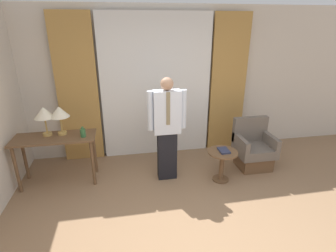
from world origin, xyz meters
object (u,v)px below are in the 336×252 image
table_lamp_right (59,113)px  armchair (253,150)px  person (167,126)px  side_table (222,161)px  table_lamp_left (44,114)px  bottle_near_edge (83,133)px  desk (55,145)px  book (224,150)px

table_lamp_right → armchair: size_ratio=0.52×
person → armchair: bearing=3.1°
side_table → table_lamp_left: bearing=168.8°
armchair → side_table: armchair is taller
table_lamp_right → person: 1.63m
side_table → armchair: bearing=24.8°
table_lamp_right → armchair: 3.25m
bottle_near_edge → armchair: (2.81, -0.04, -0.52)m
desk → side_table: desk is taller
table_lamp_left → table_lamp_right: same height
table_lamp_left → side_table: bearing=-11.2°
table_lamp_left → desk: bearing=-38.1°
bottle_near_edge → side_table: bottle_near_edge is taller
desk → book: (2.56, -0.44, -0.12)m
side_table → book: size_ratio=2.38×
bottle_near_edge → book: bottle_near_edge is taller
bottle_near_edge → table_lamp_left: bearing=163.6°
armchair → table_lamp_left: bearing=176.7°
desk → side_table: size_ratio=2.34×
armchair → side_table: bearing=-155.2°
desk → person: person is taller
person → side_table: size_ratio=3.22×
armchair → person: bearing=-176.9°
side_table → book: 0.18m
table_lamp_right → side_table: 2.61m
bottle_near_edge → book: (2.12, -0.36, -0.32)m
desk → person: (1.70, -0.20, 0.26)m
table_lamp_left → book: bearing=-11.1°
book → table_lamp_left: bearing=168.9°
side_table → book: (0.02, 0.00, 0.18)m
bottle_near_edge → side_table: 2.19m
bottle_near_edge → armchair: bottle_near_edge is taller
desk → armchair: size_ratio=1.41×
table_lamp_right → person: (1.59, -0.28, -0.22)m
table_lamp_right → side_table: size_ratio=0.87×
person → table_lamp_right: bearing=170.0°
person → side_table: bearing=-16.0°
table_lamp_right → person: bearing=-10.0°
armchair → side_table: size_ratio=1.67×
table_lamp_left → table_lamp_right: 0.22m
bottle_near_edge → side_table: (2.11, -0.36, -0.49)m
desk → table_lamp_right: 0.50m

